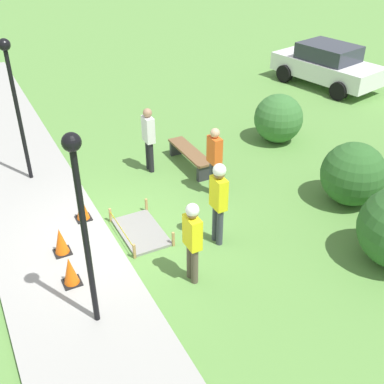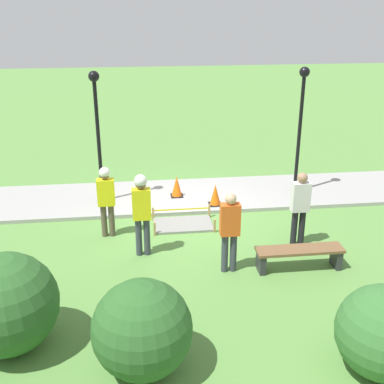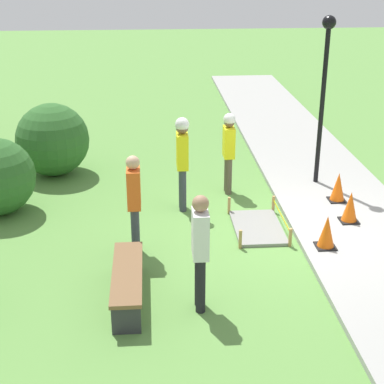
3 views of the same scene
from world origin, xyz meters
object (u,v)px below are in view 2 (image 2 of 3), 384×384
at_px(traffic_cone_near_patch, 215,195).
at_px(worker_assistant, 106,196).
at_px(park_bench, 299,254).
at_px(bystander_in_gray_shirt, 300,205).
at_px(traffic_cone_far_patch, 177,186).
at_px(worker_supervisor, 142,207).
at_px(lamppost_far, 301,111).
at_px(lamppost_near, 97,117).
at_px(traffic_cone_sidewalk_edge, 142,187).
at_px(bystander_in_orange_shirt, 230,228).

distance_m(traffic_cone_near_patch, worker_assistant, 3.17).
height_order(park_bench, bystander_in_gray_shirt, bystander_in_gray_shirt).
distance_m(traffic_cone_near_patch, park_bench, 3.56).
bearing_deg(traffic_cone_far_patch, worker_supervisor, 71.52).
relative_size(traffic_cone_near_patch, bystander_in_gray_shirt, 0.33).
xyz_separation_m(park_bench, lamppost_far, (-1.22, -4.01, 2.11)).
height_order(bystander_in_gray_shirt, lamppost_near, lamppost_near).
distance_m(traffic_cone_near_patch, traffic_cone_sidewalk_edge, 2.12).
distance_m(worker_supervisor, lamppost_near, 3.43).
bearing_deg(traffic_cone_far_patch, lamppost_near, 1.91).
xyz_separation_m(worker_assistant, lamppost_far, (-5.25, -1.98, 1.42)).
bearing_deg(bystander_in_gray_shirt, worker_assistant, -12.72).
height_order(worker_supervisor, bystander_in_orange_shirt, worker_supervisor).
height_order(traffic_cone_sidewalk_edge, worker_supervisor, worker_supervisor).
height_order(traffic_cone_sidewalk_edge, worker_assistant, worker_assistant).
distance_m(worker_assistant, lamppost_near, 2.44).
distance_m(traffic_cone_sidewalk_edge, worker_supervisor, 3.23).
bearing_deg(worker_supervisor, bystander_in_gray_shirt, -179.41).
height_order(traffic_cone_sidewalk_edge, lamppost_far, lamppost_far).
bearing_deg(bystander_in_gray_shirt, traffic_cone_sidewalk_edge, -41.62).
height_order(worker_assistant, lamppost_far, lamppost_far).
bearing_deg(traffic_cone_sidewalk_edge, bystander_in_orange_shirt, 112.86).
height_order(traffic_cone_far_patch, bystander_in_gray_shirt, bystander_in_gray_shirt).
bearing_deg(worker_supervisor, lamppost_near, -70.88).
bearing_deg(traffic_cone_near_patch, bystander_in_gray_shirt, 123.74).
relative_size(bystander_in_orange_shirt, lamppost_near, 0.50).
distance_m(traffic_cone_sidewalk_edge, worker_assistant, 2.37).
distance_m(traffic_cone_near_patch, bystander_in_orange_shirt, 3.31).
bearing_deg(worker_supervisor, traffic_cone_sidewalk_edge, -90.83).
distance_m(park_bench, lamppost_near, 6.22).
bearing_deg(traffic_cone_near_patch, lamppost_near, -12.30).
xyz_separation_m(traffic_cone_near_patch, lamppost_far, (-2.44, -0.66, 2.07)).
height_order(bystander_in_orange_shirt, lamppost_far, lamppost_far).
bearing_deg(worker_assistant, lamppost_near, -83.29).
distance_m(park_bench, bystander_in_gray_shirt, 1.28).
xyz_separation_m(traffic_cone_near_patch, traffic_cone_far_patch, (0.98, -0.73, 0.01)).
height_order(traffic_cone_sidewalk_edge, bystander_in_gray_shirt, bystander_in_gray_shirt).
distance_m(traffic_cone_far_patch, traffic_cone_sidewalk_edge, 0.98).
bearing_deg(lamppost_near, park_bench, 136.84).
distance_m(worker_supervisor, bystander_in_orange_shirt, 1.98).
distance_m(traffic_cone_sidewalk_edge, lamppost_near, 2.32).
bearing_deg(lamppost_near, traffic_cone_near_patch, 167.70).
bearing_deg(lamppost_far, lamppost_near, -0.01).
distance_m(park_bench, lamppost_far, 4.69).
bearing_deg(traffic_cone_near_patch, park_bench, 110.18).
relative_size(park_bench, lamppost_near, 0.52).
height_order(traffic_cone_near_patch, lamppost_far, lamppost_far).
relative_size(worker_supervisor, worker_assistant, 1.09).
bearing_deg(park_bench, traffic_cone_near_patch, -69.82).
xyz_separation_m(worker_supervisor, bystander_in_gray_shirt, (-3.54, -0.04, -0.14)).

